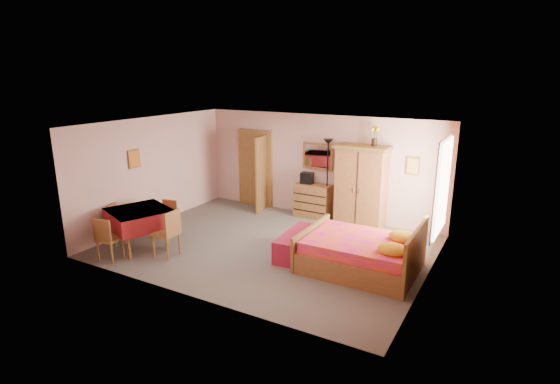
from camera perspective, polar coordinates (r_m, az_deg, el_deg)
The scene contains 23 objects.
floor at distance 9.44m, azimuth -1.44°, elevation -7.09°, with size 6.50×6.50×0.00m, color slate.
ceiling at distance 8.78m, azimuth -1.55°, elevation 8.79°, with size 6.50×6.50×0.00m, color brown.
wall_back at distance 11.18m, azimuth 5.12°, elevation 3.41°, with size 6.50×0.10×2.60m, color #D6A59B.
wall_front at distance 7.09m, azimuth -11.95°, elevation -3.96°, with size 6.50×0.10×2.60m, color #D6A59B.
wall_left at distance 11.01m, azimuth -16.18°, elevation 2.67°, with size 0.10×5.00×2.60m, color #D6A59B.
wall_right at distance 7.92m, azimuth 19.14°, elevation -2.43°, with size 0.10×5.00×2.60m, color #D6A59B.
doorway at distance 12.10m, azimuth -3.19°, elevation 3.04°, with size 1.06×0.12×2.15m, color #9E6B35.
window at distance 9.03m, azimuth 20.42°, elevation 0.58°, with size 0.08×1.40×1.95m, color white.
picture_left at distance 10.51m, azimuth -18.54°, elevation 4.13°, with size 0.04×0.32×0.42m, color orange.
picture_back at distance 10.38m, azimuth 16.98°, elevation 3.28°, with size 0.30×0.04×0.40m, color #D8BF59.
chest_of_drawers at distance 11.19m, azimuth 4.36°, elevation -1.14°, with size 0.92×0.46×0.87m, color #926031.
wall_mirror at distance 11.11m, azimuth 4.94°, elevation 4.66°, with size 0.85×0.04×0.67m, color silver.
stereo at distance 11.12m, azimuth 3.56°, elevation 1.83°, with size 0.31×0.22×0.28m, color black.
floor_lamp at distance 10.93m, azimuth 6.18°, elevation 1.60°, with size 0.26×0.26×2.04m, color black.
wardrobe at distance 10.56m, azimuth 10.52°, elevation 0.73°, with size 1.25×0.65×1.97m, color #A46637.
sunflower_vase at distance 10.31m, azimuth 12.26°, elevation 7.22°, with size 0.19×0.19×0.48m, color yellow.
bed at distance 8.37m, azimuth 10.47°, elevation -6.74°, with size 2.13×1.68×0.99m, color #DE1587.
bench at distance 8.96m, azimuth 2.34°, elevation -6.75°, with size 0.52×1.40×0.47m, color maroon.
dining_table at distance 9.69m, azimuth -17.77°, elevation -4.57°, with size 1.15×1.15×0.84m, color maroon.
chair_south at distance 9.28m, azimuth -21.36°, elevation -5.64°, with size 0.41×0.41×0.90m, color olive.
chair_north at distance 10.18m, azimuth -14.61°, elevation -3.45°, with size 0.37×0.37×0.82m, color brown.
chair_west at distance 10.23m, azimuth -20.09°, elevation -3.75°, with size 0.38×0.38×0.84m, color #A36F37.
chair_east at distance 9.11m, azimuth -14.69°, elevation -5.18°, with size 0.44×0.44×0.97m, color #9A6534.
Camera 1 is at (4.49, -7.48, 3.61)m, focal length 28.00 mm.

